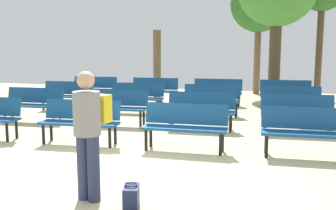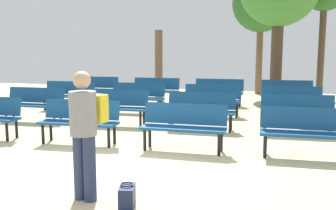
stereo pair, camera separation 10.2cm
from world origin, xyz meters
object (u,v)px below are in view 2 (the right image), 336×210
(bench_r2_c0, at_px, (69,94))
(visitor_with_backpack, at_px, (85,128))
(bench_r0_c2, at_px, (184,124))
(bench_r1_c3, at_px, (297,112))
(bench_r3_c3, at_px, (287,92))
(handbag, at_px, (127,196))
(bench_r1_c0, at_px, (34,102))
(bench_r2_c3, at_px, (292,100))
(bench_r2_c2, at_px, (212,98))
(tree_2, at_px, (261,4))
(bench_r1_c2, at_px, (201,108))
(bench_r3_c1, at_px, (156,89))
(bench_r2_c1, at_px, (138,96))
(bench_r0_c1, at_px, (80,119))
(bench_r3_c2, at_px, (219,90))
(bench_r1_c1, at_px, (116,105))
(bench_r3_c0, at_px, (96,87))
(tree_3, at_px, (159,64))
(bench_r0_c3, at_px, (306,129))

(bench_r2_c0, bearing_deg, visitor_with_backpack, -61.52)
(bench_r0_c2, xyz_separation_m, bench_r1_c3, (2.04, 2.14, 0.00))
(bench_r3_c3, relative_size, handbag, 4.57)
(bench_r1_c0, height_order, bench_r2_c3, same)
(bench_r2_c2, bearing_deg, bench_r1_c0, -156.83)
(tree_2, bearing_deg, bench_r1_c2, -94.97)
(bench_r2_c2, xyz_separation_m, bench_r3_c1, (-2.33, 1.77, 0.00))
(bench_r2_c3, bearing_deg, bench_r3_c3, 90.57)
(bench_r2_c1, distance_m, bench_r2_c2, 2.22)
(bench_r2_c1, bearing_deg, bench_r1_c0, -140.89)
(bench_r0_c1, relative_size, bench_r1_c0, 1.01)
(bench_r0_c2, height_order, bench_r2_c2, same)
(bench_r3_c1, xyz_separation_m, bench_r3_c3, (4.31, 0.40, 0.00))
(handbag, bearing_deg, bench_r2_c3, 74.87)
(bench_r3_c1, distance_m, bench_r3_c2, 2.16)
(bench_r1_c0, relative_size, bench_r2_c3, 1.00)
(visitor_with_backpack, bearing_deg, tree_2, -85.58)
(bench_r1_c3, xyz_separation_m, bench_r2_c0, (-6.72, 1.37, 0.00))
(bench_r2_c1, height_order, bench_r3_c2, same)
(bench_r2_c1, bearing_deg, tree_2, 56.54)
(bench_r0_c1, relative_size, bench_r3_c2, 1.01)
(bench_r0_c2, relative_size, tree_2, 0.34)
(bench_r0_c1, bearing_deg, bench_r1_c1, 87.73)
(bench_r1_c1, relative_size, bench_r3_c0, 1.00)
(bench_r2_c1, xyz_separation_m, tree_3, (-0.55, 3.50, 0.78))
(bench_r3_c2, bearing_deg, bench_r0_c1, -110.39)
(tree_2, bearing_deg, bench_r0_c1, -105.60)
(bench_r1_c0, relative_size, bench_r1_c2, 1.00)
(bench_r2_c2, distance_m, bench_r3_c0, 4.83)
(bench_r1_c2, distance_m, bench_r3_c0, 5.87)
(bench_r1_c0, height_order, bench_r3_c3, same)
(bench_r3_c3, bearing_deg, visitor_with_backpack, -109.21)
(bench_r2_c3, bearing_deg, bench_r2_c2, -178.17)
(visitor_with_backpack, bearing_deg, bench_r0_c1, -48.57)
(visitor_with_backpack, bearing_deg, bench_r3_c0, -53.03)
(bench_r1_c1, distance_m, bench_r3_c0, 4.45)
(bench_r0_c1, xyz_separation_m, bench_r2_c1, (-0.31, 3.83, 0.00))
(bench_r1_c0, relative_size, bench_r3_c3, 1.00)
(bench_r2_c3, bearing_deg, handbag, -109.32)
(bench_r3_c1, xyz_separation_m, tree_2, (3.11, 3.90, 3.12))
(bench_r2_c0, bearing_deg, bench_r1_c2, -24.32)
(bench_r1_c2, bearing_deg, tree_3, 113.65)
(bench_r1_c3, distance_m, bench_r2_c2, 2.85)
(bench_r0_c3, height_order, bench_r2_c3, same)
(visitor_with_backpack, bearing_deg, bench_r0_c3, -123.73)
(bench_r0_c3, distance_m, bench_r2_c0, 7.62)
(bench_r3_c2, height_order, tree_3, tree_3)
(bench_r1_c3, xyz_separation_m, bench_r3_c0, (-6.84, 3.33, 0.00))
(bench_r1_c3, height_order, tree_3, tree_3)
(bench_r1_c0, xyz_separation_m, visitor_with_backpack, (3.98, -4.32, 0.43))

